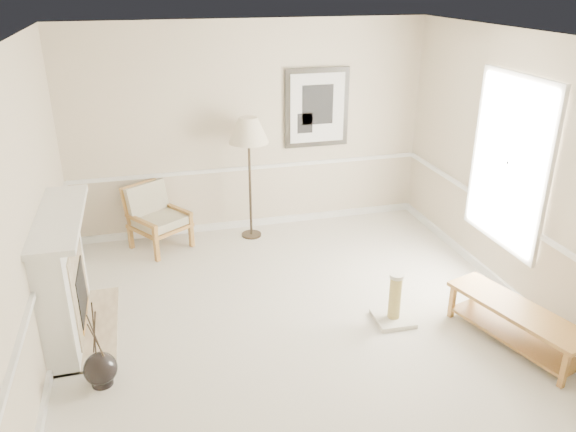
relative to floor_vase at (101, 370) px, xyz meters
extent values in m
plane|color=silver|center=(2.02, 0.34, -0.16)|extent=(5.50, 5.50, 0.00)
cube|color=beige|center=(2.02, 3.09, 1.29)|extent=(5.00, 0.04, 2.90)
cube|color=beige|center=(2.02, -2.41, 1.29)|extent=(5.00, 0.04, 2.90)
cube|color=beige|center=(-0.48, 0.34, 1.29)|extent=(0.04, 5.50, 2.90)
cube|color=beige|center=(4.52, 0.34, 1.29)|extent=(0.04, 5.50, 2.90)
cube|color=white|center=(2.02, 0.34, 2.74)|extent=(5.00, 5.50, 0.04)
cube|color=white|center=(2.02, 3.07, -0.11)|extent=(4.95, 0.04, 0.10)
cube|color=white|center=(2.02, 3.07, 0.74)|extent=(4.95, 0.04, 0.05)
cube|color=white|center=(4.48, 0.74, 1.34)|extent=(0.03, 1.20, 1.80)
cube|color=white|center=(4.47, 0.74, 1.34)|extent=(0.05, 1.34, 1.94)
cube|color=black|center=(2.97, 3.06, 1.54)|extent=(0.92, 0.04, 1.10)
cube|color=white|center=(2.97, 3.04, 1.54)|extent=(0.78, 0.01, 0.96)
cube|color=black|center=(2.97, 3.03, 1.59)|extent=(0.45, 0.01, 0.55)
cube|color=white|center=(-0.34, 0.94, 0.46)|extent=(0.28, 1.50, 1.25)
cube|color=white|center=(-0.29, 0.94, 1.12)|extent=(0.46, 1.64, 0.06)
cube|color=#C6B28E|center=(-0.20, 0.94, 0.39)|extent=(0.02, 1.05, 0.95)
cube|color=black|center=(-0.19, 0.94, 0.26)|extent=(0.02, 0.62, 0.58)
cube|color=gold|center=(-0.18, 0.94, 0.00)|extent=(0.01, 0.66, 0.05)
cube|color=#C6B28E|center=(-0.18, 0.94, -0.15)|extent=(0.60, 1.50, 0.03)
sphere|color=black|center=(0.00, 0.00, 0.01)|extent=(0.30, 0.30, 0.30)
cylinder|color=black|center=(0.00, 0.00, -0.12)|extent=(0.19, 0.19, 0.09)
cylinder|color=black|center=(0.00, 0.00, 0.40)|extent=(0.09, 0.10, 0.47)
cylinder|color=black|center=(0.00, 0.00, 0.36)|extent=(0.11, 0.12, 0.39)
cylinder|color=black|center=(0.00, 0.00, 0.44)|extent=(0.05, 0.06, 0.55)
cube|color=#9B6532|center=(0.60, 2.30, 0.01)|extent=(0.08, 0.08, 0.35)
cube|color=#9B6532|center=(0.28, 2.77, 0.01)|extent=(0.08, 0.08, 0.35)
cube|color=#9B6532|center=(1.07, 2.62, 0.01)|extent=(0.08, 0.08, 0.35)
cube|color=#9B6532|center=(0.76, 3.09, 0.01)|extent=(0.08, 0.08, 0.35)
cube|color=#9B6532|center=(0.68, 2.70, 0.16)|extent=(0.90, 0.90, 0.05)
cube|color=#9B6532|center=(0.51, 2.94, 0.45)|extent=(0.62, 0.49, 0.51)
cube|color=#9B6532|center=(0.44, 2.54, 0.32)|extent=(0.41, 0.57, 0.05)
cube|color=#9B6532|center=(0.92, 2.85, 0.32)|extent=(0.41, 0.57, 0.05)
cube|color=beige|center=(0.68, 2.70, 0.25)|extent=(0.82, 0.82, 0.11)
cube|color=beige|center=(0.54, 2.89, 0.47)|extent=(0.59, 0.48, 0.45)
cylinder|color=black|center=(1.93, 2.74, -0.15)|extent=(0.28, 0.28, 0.03)
cylinder|color=black|center=(1.93, 2.74, 0.63)|extent=(0.04, 0.04, 1.54)
cone|color=#F1E5C1|center=(1.93, 2.74, 1.37)|extent=(0.71, 0.71, 0.34)
cube|color=#9B6532|center=(3.96, -0.41, 0.23)|extent=(0.83, 1.52, 0.04)
cube|color=#9B6532|center=(3.96, -0.41, -0.06)|extent=(0.74, 1.40, 0.03)
cube|color=#9B6532|center=(3.99, -1.09, 0.03)|extent=(0.06, 0.06, 0.37)
cube|color=#9B6532|center=(3.61, 0.18, 0.03)|extent=(0.06, 0.06, 0.37)
cube|color=#9B6532|center=(3.93, 0.27, 0.03)|extent=(0.06, 0.06, 0.37)
cube|color=silver|center=(2.97, 0.26, -0.14)|extent=(0.41, 0.41, 0.05)
cylinder|color=tan|center=(2.97, 0.26, 0.13)|extent=(0.13, 0.13, 0.48)
cylinder|color=silver|center=(2.97, 0.26, 0.39)|extent=(0.15, 0.15, 0.04)
camera|label=1|loc=(0.59, -4.36, 3.26)|focal=35.00mm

